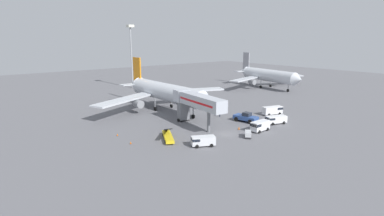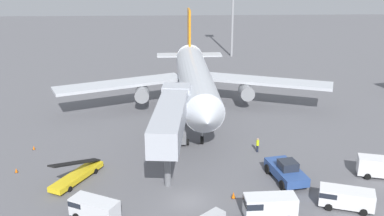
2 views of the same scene
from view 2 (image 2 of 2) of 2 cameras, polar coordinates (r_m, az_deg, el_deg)
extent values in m
plane|color=slate|center=(44.11, -0.51, -11.96)|extent=(300.00, 300.00, 0.00)
cylinder|color=silver|center=(65.90, 0.46, 3.56)|extent=(5.54, 29.75, 4.91)
cone|color=silver|center=(50.15, 1.84, -1.40)|extent=(4.89, 3.61, 4.81)
cone|color=silver|center=(82.86, -0.43, 6.98)|extent=(4.78, 5.56, 4.66)
cube|color=orange|center=(80.71, -0.38, 9.94)|extent=(0.45, 4.30, 7.86)
cube|color=silver|center=(81.32, 1.73, 6.92)|extent=(5.96, 3.25, 0.24)
cube|color=silver|center=(80.98, -2.45, 6.86)|extent=(5.96, 3.25, 0.24)
cube|color=silver|center=(70.80, 9.66, 3.44)|extent=(20.36, 11.16, 0.44)
cube|color=silver|center=(69.26, -9.31, 3.11)|extent=(20.21, 11.89, 0.44)
cylinder|color=gray|center=(69.38, 7.05, 2.06)|extent=(2.27, 2.92, 2.21)
cylinder|color=gray|center=(68.27, -6.47, 1.81)|extent=(2.27, 2.92, 2.21)
cylinder|color=gray|center=(55.91, 1.32, -2.61)|extent=(0.28, 0.28, 3.24)
cylinder|color=black|center=(56.52, 1.31, -4.14)|extent=(0.37, 1.11, 1.10)
cylinder|color=gray|center=(68.72, 2.70, 1.50)|extent=(0.28, 0.28, 3.24)
cylinder|color=black|center=(69.22, 2.68, 0.22)|extent=(0.37, 1.11, 1.10)
cylinder|color=gray|center=(68.34, -2.02, 1.40)|extent=(0.28, 0.28, 3.24)
cylinder|color=black|center=(68.84, -2.00, 0.12)|extent=(0.37, 1.11, 1.10)
cube|color=#B2B7C1|center=(47.09, -2.88, -1.42)|extent=(4.48, 15.37, 2.70)
cube|color=red|center=(47.27, -4.72, -1.38)|extent=(1.29, 12.67, 0.44)
cube|color=#B2B7C1|center=(54.80, -2.01, 1.52)|extent=(3.71, 3.13, 2.84)
cube|color=#232833|center=(55.96, -1.90, 2.16)|extent=(3.31, 0.56, 0.90)
cube|color=slate|center=(55.42, -2.02, -2.25)|extent=(2.71, 2.04, 4.56)
cylinder|color=black|center=(56.41, -3.44, -4.38)|extent=(0.38, 0.83, 0.80)
cylinder|color=black|center=(56.17, -0.54, -4.45)|extent=(0.38, 0.83, 0.80)
cylinder|color=slate|center=(45.81, -3.20, -7.23)|extent=(0.70, 0.70, 4.96)
cube|color=#2D4C8E|center=(48.42, 12.09, -8.07)|extent=(3.67, 6.30, 0.94)
cube|color=#232833|center=(47.78, 12.31, -7.24)|extent=(2.11, 2.12, 0.90)
cylinder|color=black|center=(47.65, 14.38, -9.36)|extent=(0.61, 1.16, 1.10)
cylinder|color=black|center=(46.62, 11.71, -9.80)|extent=(0.61, 1.16, 1.10)
cylinder|color=black|center=(50.66, 12.36, -7.43)|extent=(0.61, 1.16, 1.10)
cylinder|color=black|center=(49.70, 9.82, -7.79)|extent=(0.61, 1.16, 1.10)
cube|color=yellow|center=(49.02, -14.68, -8.52)|extent=(4.77, 7.24, 0.55)
cube|color=black|center=(48.34, -14.83, -6.87)|extent=(4.13, 6.94, 2.52)
cylinder|color=black|center=(47.23, -15.58, -10.08)|extent=(0.47, 0.63, 0.60)
cylinder|color=black|center=(48.16, -17.02, -9.63)|extent=(0.47, 0.63, 0.60)
cylinder|color=black|center=(50.22, -12.40, -8.00)|extent=(0.47, 0.63, 0.60)
cylinder|color=black|center=(51.09, -13.81, -7.62)|extent=(0.47, 0.63, 0.60)
cube|color=white|center=(52.20, 23.65, -6.99)|extent=(5.78, 3.31, 1.93)
cylinder|color=black|center=(53.08, 21.56, -7.37)|extent=(0.75, 0.51, 0.68)
cylinder|color=black|center=(51.49, 21.80, -8.22)|extent=(0.75, 0.51, 0.68)
cube|color=white|center=(41.59, 10.09, -12.34)|extent=(4.80, 2.07, 1.93)
cube|color=#1E232D|center=(41.02, 7.90, -12.00)|extent=(1.58, 1.98, 0.62)
cylinder|color=black|center=(42.50, 7.74, -12.91)|extent=(0.69, 0.37, 0.68)
cylinder|color=black|center=(43.17, 11.65, -12.60)|extent=(0.69, 0.37, 0.68)
cube|color=white|center=(45.00, 19.39, -10.86)|extent=(5.38, 3.55, 1.61)
cube|color=#1E232D|center=(44.74, 17.24, -10.29)|extent=(2.19, 2.45, 0.51)
cylinder|color=black|center=(44.44, 17.29, -12.14)|extent=(0.76, 0.57, 0.68)
cylinder|color=black|center=(46.12, 17.31, -10.94)|extent=(0.76, 0.57, 0.68)
cylinder|color=black|center=(44.68, 21.34, -12.45)|extent=(0.76, 0.57, 0.68)
cylinder|color=black|center=(46.34, 21.20, -11.25)|extent=(0.76, 0.57, 0.68)
cube|color=silver|center=(41.90, -12.52, -12.50)|extent=(4.85, 3.72, 1.62)
cube|color=#1E232D|center=(42.58, -14.23, -11.55)|extent=(2.15, 2.34, 0.52)
cylinder|color=black|center=(42.49, -14.73, -13.42)|extent=(0.76, 0.61, 0.68)
cylinder|color=black|center=(43.65, -13.23, -12.35)|extent=(0.76, 0.61, 0.68)
cylinder|color=black|center=(42.17, -10.14, -13.32)|extent=(0.76, 0.61, 0.68)
cylinder|color=#1E2333|center=(54.82, 8.47, -5.23)|extent=(0.29, 0.29, 0.87)
cylinder|color=#D8EA19|center=(54.51, 8.50, -4.48)|extent=(0.39, 0.39, 0.69)
sphere|color=tan|center=(54.32, 8.53, -4.01)|extent=(0.24, 0.24, 0.24)
cube|color=black|center=(53.17, -21.79, -7.75)|extent=(0.35, 0.35, 0.03)
cone|color=orange|center=(53.06, -21.82, -7.49)|extent=(0.29, 0.29, 0.51)
cube|color=black|center=(58.48, -19.79, -5.07)|extent=(0.33, 0.33, 0.03)
cone|color=orange|center=(58.38, -19.82, -4.84)|extent=(0.28, 0.28, 0.49)
cube|color=black|center=(44.79, 5.38, -11.51)|extent=(0.44, 0.44, 0.03)
cone|color=orange|center=(44.63, 5.40, -11.14)|extent=(0.37, 0.37, 0.65)
cylinder|color=#93969B|center=(106.58, 5.32, 13.04)|extent=(0.56, 0.56, 24.13)
camera|label=1|loc=(42.80, -98.32, -6.41)|focal=28.02mm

